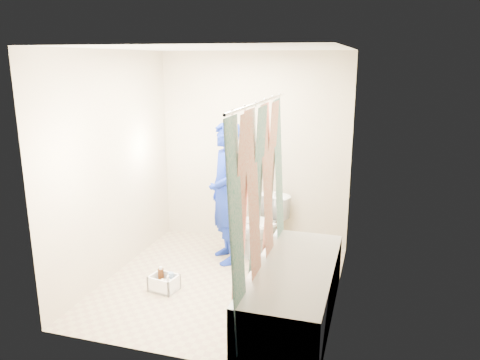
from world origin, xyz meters
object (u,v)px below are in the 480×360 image
(toilet, at_px, (263,226))
(bathtub, at_px, (293,290))
(plumber, at_px, (226,193))
(cleaning_caddy, at_px, (165,284))

(toilet, bearing_deg, bathtub, -45.04)
(toilet, xyz_separation_m, plumber, (-0.35, -0.34, 0.47))
(plumber, bearing_deg, bathtub, 9.59)
(bathtub, relative_size, cleaning_caddy, 5.76)
(toilet, relative_size, cleaning_caddy, 2.28)
(toilet, relative_size, plumber, 0.42)
(cleaning_caddy, bearing_deg, toilet, 70.26)
(toilet, height_order, plumber, plumber)
(plumber, relative_size, cleaning_caddy, 5.39)
(toilet, height_order, cleaning_caddy, toilet)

